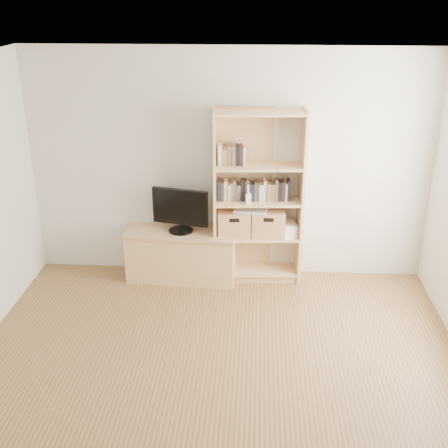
# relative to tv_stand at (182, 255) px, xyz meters

# --- Properties ---
(floor) EXTENTS (4.50, 5.00, 0.01)m
(floor) POSITION_rel_tv_stand_xyz_m (0.52, -2.27, -0.28)
(floor) COLOR brown
(floor) RESTS_ON ground
(back_wall) EXTENTS (4.50, 0.02, 2.60)m
(back_wall) POSITION_rel_tv_stand_xyz_m (0.52, 0.23, 1.02)
(back_wall) COLOR beige
(back_wall) RESTS_ON floor
(ceiling) EXTENTS (4.50, 5.00, 0.01)m
(ceiling) POSITION_rel_tv_stand_xyz_m (0.52, -2.27, 2.32)
(ceiling) COLOR white
(ceiling) RESTS_ON back_wall
(tv_stand) EXTENTS (1.26, 0.53, 0.56)m
(tv_stand) POSITION_rel_tv_stand_xyz_m (0.00, 0.00, 0.00)
(tv_stand) COLOR tan
(tv_stand) RESTS_ON floor
(bookshelf) EXTENTS (1.01, 0.42, 1.98)m
(bookshelf) POSITION_rel_tv_stand_xyz_m (0.86, 0.06, 0.71)
(bookshelf) COLOR tan
(bookshelf) RESTS_ON floor
(television) EXTENTS (0.64, 0.19, 0.50)m
(television) POSITION_rel_tv_stand_xyz_m (0.00, 0.00, 0.56)
(television) COLOR black
(television) RESTS_ON tv_stand
(books_row_mid) EXTENTS (0.85, 0.26, 0.22)m
(books_row_mid) POSITION_rel_tv_stand_xyz_m (0.86, 0.08, 0.80)
(books_row_mid) COLOR black
(books_row_mid) RESTS_ON bookshelf
(books_row_upper) EXTENTS (0.40, 0.18, 0.20)m
(books_row_upper) POSITION_rel_tv_stand_xyz_m (0.64, 0.06, 1.19)
(books_row_upper) COLOR black
(books_row_upper) RESTS_ON bookshelf
(baby_monitor) EXTENTS (0.06, 0.04, 0.11)m
(baby_monitor) POSITION_rel_tv_stand_xyz_m (0.76, -0.06, 0.74)
(baby_monitor) COLOR white
(baby_monitor) RESTS_ON bookshelf
(basket_left) EXTENTS (0.39, 0.33, 0.30)m
(basket_left) POSITION_rel_tv_stand_xyz_m (0.60, 0.03, 0.42)
(basket_left) COLOR #B18050
(basket_left) RESTS_ON bookshelf
(basket_right) EXTENTS (0.38, 0.31, 0.30)m
(basket_right) POSITION_rel_tv_stand_xyz_m (0.98, 0.06, 0.42)
(basket_right) COLOR #B18050
(basket_right) RESTS_ON bookshelf
(laptop) EXTENTS (0.39, 0.30, 0.03)m
(laptop) POSITION_rel_tv_stand_xyz_m (0.79, 0.03, 0.58)
(laptop) COLOR silver
(laptop) RESTS_ON basket_left
(magazine_stack) EXTENTS (0.24, 0.30, 0.12)m
(magazine_stack) POSITION_rel_tv_stand_xyz_m (1.20, 0.07, 0.33)
(magazine_stack) COLOR beige
(magazine_stack) RESTS_ON bookshelf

